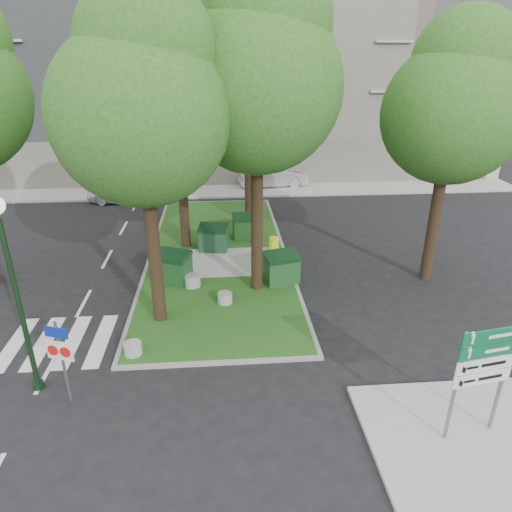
{
  "coord_description": "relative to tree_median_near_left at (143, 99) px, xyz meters",
  "views": [
    {
      "loc": [
        0.7,
        -11.23,
        8.47
      ],
      "look_at": [
        1.87,
        3.29,
        2.0
      ],
      "focal_mm": 32.0,
      "sensor_mm": 36.0,
      "label": 1
    }
  ],
  "objects": [
    {
      "name": "car_white",
      "position": [
        -3.9,
        14.12,
        -6.61
      ],
      "size": [
        4.34,
        2.21,
        1.42
      ],
      "primitive_type": "imported",
      "rotation": [
        0.0,
        0.0,
        1.44
      ],
      "color": "silver",
      "rests_on": "ground"
    },
    {
      "name": "building_sidewalk",
      "position": [
        1.41,
        15.94,
        -7.26
      ],
      "size": [
        42.0,
        3.0,
        0.12
      ],
      "primitive_type": "cube",
      "color": "#999993",
      "rests_on": "ground"
    },
    {
      "name": "bollard_right",
      "position": [
        2.15,
        0.85,
        -7.01
      ],
      "size": [
        0.53,
        0.53,
        0.38
      ],
      "primitive_type": "cylinder",
      "color": "#959691",
      "rests_on": "median_island"
    },
    {
      "name": "tree_median_near_left",
      "position": [
        0.0,
        0.0,
        0.0
      ],
      "size": [
        5.2,
        5.2,
        10.53
      ],
      "color": "black",
      "rests_on": "ground"
    },
    {
      "name": "dumpster_b",
      "position": [
        1.72,
        5.83,
        -6.61
      ],
      "size": [
        1.45,
        1.12,
        1.22
      ],
      "rotation": [
        0.0,
        0.0,
        -0.17
      ],
      "color": "#10371B",
      "rests_on": "median_island"
    },
    {
      "name": "directional_sign",
      "position": [
        7.86,
        -5.91,
        -5.24
      ],
      "size": [
        1.46,
        0.31,
        2.94
      ],
      "rotation": [
        0.0,
        0.0,
        0.17
      ],
      "color": "slate",
      "rests_on": "sidewalk_corner"
    },
    {
      "name": "tree_median_mid",
      "position": [
        0.5,
        6.5,
        -0.34
      ],
      "size": [
        4.8,
        4.8,
        9.99
      ],
      "color": "black",
      "rests_on": "ground"
    },
    {
      "name": "bollard_mid",
      "position": [
        0.9,
        2.27,
        -6.97
      ],
      "size": [
        0.63,
        0.63,
        0.45
      ],
      "primitive_type": "cylinder",
      "color": "gray",
      "rests_on": "median_island"
    },
    {
      "name": "tree_street_right",
      "position": [
        10.5,
        2.5,
        -0.33
      ],
      "size": [
        5.0,
        5.0,
        10.06
      ],
      "color": "black",
      "rests_on": "ground"
    },
    {
      "name": "zebra_crossing",
      "position": [
        -2.34,
        -1.06,
        -7.31
      ],
      "size": [
        5.0,
        3.0,
        0.01
      ],
      "primitive_type": "cube",
      "color": "silver",
      "rests_on": "ground"
    },
    {
      "name": "traffic_sign_pole",
      "position": [
        -2.06,
        -3.86,
        -5.74
      ],
      "size": [
        0.71,
        0.27,
        2.46
      ],
      "rotation": [
        0.0,
        0.0,
        -0.32
      ],
      "color": "slate",
      "rests_on": "ground"
    },
    {
      "name": "ground",
      "position": [
        1.41,
        -2.56,
        -7.32
      ],
      "size": [
        120.0,
        120.0,
        0.0
      ],
      "primitive_type": "plane",
      "color": "black",
      "rests_on": "ground"
    },
    {
      "name": "litter_bin",
      "position": [
        4.46,
        5.18,
        -6.81
      ],
      "size": [
        0.45,
        0.45,
        0.78
      ],
      "primitive_type": "cylinder",
      "color": "yellow",
      "rests_on": "median_island"
    },
    {
      "name": "tree_median_far",
      "position": [
        3.7,
        9.5,
        1.0
      ],
      "size": [
        5.8,
        5.8,
        11.93
      ],
      "color": "black",
      "rests_on": "ground"
    },
    {
      "name": "median_island",
      "position": [
        1.91,
        5.44,
        -7.26
      ],
      "size": [
        6.0,
        16.0,
        0.12
      ],
      "primitive_type": "cube",
      "color": "#184914",
      "rests_on": "ground"
    },
    {
      "name": "tree_median_near_right",
      "position": [
        3.5,
        2.0,
        0.67
      ],
      "size": [
        5.6,
        5.6,
        11.46
      ],
      "color": "black",
      "rests_on": "ground"
    },
    {
      "name": "street_lamp",
      "position": [
        -3.07,
        -3.29,
        -3.86
      ],
      "size": [
        0.44,
        0.44,
        5.49
      ],
      "color": "black",
      "rests_on": "ground"
    },
    {
      "name": "car_silver",
      "position": [
        5.74,
        16.94,
        -6.54
      ],
      "size": [
        4.87,
        2.2,
        1.55
      ],
      "primitive_type": "imported",
      "rotation": [
        0.0,
        0.0,
        1.69
      ],
      "color": "#9A9CA2",
      "rests_on": "ground"
    },
    {
      "name": "dumpster_c",
      "position": [
        3.32,
        7.26,
        -6.62
      ],
      "size": [
        1.37,
        1.0,
        1.21
      ],
      "rotation": [
        0.0,
        0.0,
        0.07
      ],
      "color": "#103610",
      "rests_on": "median_island"
    },
    {
      "name": "bollard_left",
      "position": [
        -0.69,
        -2.06,
        -7.01
      ],
      "size": [
        0.53,
        0.53,
        0.38
      ],
      "primitive_type": "cylinder",
      "color": "#979894",
      "rests_on": "median_island"
    },
    {
      "name": "dumpster_a",
      "position": [
        0.12,
        2.72,
        -6.59
      ],
      "size": [
        1.64,
        1.43,
        1.27
      ],
      "rotation": [
        0.0,
        0.0,
        -0.41
      ],
      "color": "#0E3612",
      "rests_on": "median_island"
    },
    {
      "name": "median_kerb",
      "position": [
        1.91,
        5.44,
        -7.27
      ],
      "size": [
        6.3,
        16.3,
        0.1
      ],
      "primitive_type": "cube",
      "color": "gray",
      "rests_on": "ground"
    },
    {
      "name": "sidewalk_corner",
      "position": [
        7.91,
        -6.06,
        -7.26
      ],
      "size": [
        5.0,
        4.0,
        0.12
      ],
      "primitive_type": "cube",
      "color": "#999993",
      "rests_on": "ground"
    },
    {
      "name": "dumpster_d",
      "position": [
        4.41,
        2.37,
        -6.6
      ],
      "size": [
        1.54,
        1.26,
        1.25
      ],
      "rotation": [
        0.0,
        0.0,
        0.26
      ],
      "color": "#123C15",
      "rests_on": "median_island"
    },
    {
      "name": "apartment_building",
      "position": [
        1.41,
        23.44,
        0.68
      ],
      "size": [
        41.0,
        12.0,
        16.0
      ],
      "primitive_type": "cube",
      "color": "tan",
      "rests_on": "ground"
    }
  ]
}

